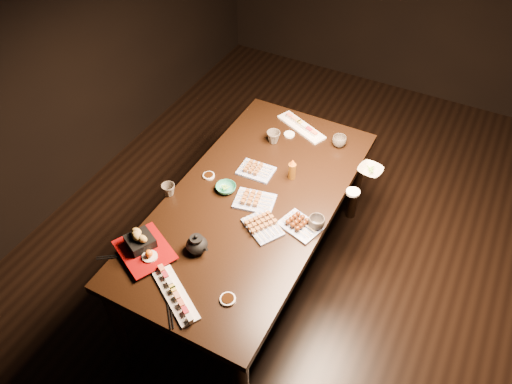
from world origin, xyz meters
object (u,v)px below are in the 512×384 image
yakitori_plate_right (263,225)px  teacup_mid_right (316,223)px  tempura_tray (144,246)px  dining_table (252,242)px  yakitori_plate_left (256,168)px  condiment_bottle (292,169)px  teacup_far_left (273,137)px  teacup_near_left (169,190)px  yakitori_plate_center (255,199)px  teacup_far_right (339,141)px  edamame_bowl_cream (370,170)px  sushi_platter_far (302,125)px  teapot (197,243)px  sushi_platter_near (175,293)px  edamame_bowl_green (226,188)px

yakitori_plate_right → teacup_mid_right: bearing=60.4°
tempura_tray → teacup_mid_right: tempura_tray is taller
dining_table → teacup_mid_right: 0.58m
yakitori_plate_left → condiment_bottle: 0.22m
tempura_tray → condiment_bottle: size_ratio=2.12×
dining_table → teacup_far_left: bearing=121.1°
dining_table → teacup_far_left: size_ratio=20.75×
teacup_near_left → dining_table: bearing=22.3°
dining_table → yakitori_plate_center: size_ratio=8.03×
tempura_tray → teacup_far_left: size_ratio=3.44×
teacup_far_right → teacup_mid_right: bearing=-78.8°
yakitori_plate_right → teacup_near_left: teacup_near_left is taller
yakitori_plate_left → edamame_bowl_cream: (0.61, 0.31, -0.01)m
tempura_tray → sushi_platter_far: bearing=104.6°
teacup_mid_right → teapot: 0.65m
tempura_tray → sushi_platter_near: bearing=0.1°
edamame_bowl_cream → teacup_far_right: size_ratio=1.61×
sushi_platter_far → yakitori_plate_center: 0.75m
tempura_tray → teacup_near_left: size_ratio=3.80×
sushi_platter_far → edamame_bowl_green: 0.76m
sushi_platter_near → sushi_platter_far: bearing=121.5°
dining_table → yakitori_plate_left: size_ratio=8.64×
edamame_bowl_green → condiment_bottle: bearing=43.4°
tempura_tray → teacup_mid_right: size_ratio=3.27×
teacup_near_left → yakitori_plate_center: bearing=20.5°
teacup_far_left → teapot: (0.04, -0.97, 0.02)m
teacup_mid_right → yakitori_plate_left: bearing=154.0°
dining_table → edamame_bowl_cream: bearing=63.5°
condiment_bottle → yakitori_plate_center: bearing=-109.5°
sushi_platter_near → sushi_platter_far: 1.48m
dining_table → teacup_near_left: teacup_near_left is taller
yakitori_plate_left → teacup_near_left: 0.54m
yakitori_plate_center → teacup_far_left: 0.55m
sushi_platter_near → teacup_near_left: teacup_near_left is taller
yakitori_plate_center → edamame_bowl_cream: yakitori_plate_center is taller
sushi_platter_near → yakitori_plate_right: bearing=104.8°
edamame_bowl_green → yakitori_plate_right: bearing=-26.2°
dining_table → yakitori_plate_center: 0.40m
teacup_mid_right → teacup_far_right: bearing=101.2°
sushi_platter_near → teacup_near_left: 0.70m
sushi_platter_far → yakitori_plate_center: (0.04, -0.75, 0.01)m
teacup_near_left → teacup_far_right: (0.71, 0.87, -0.00)m
edamame_bowl_green → condiment_bottle: 0.41m
sushi_platter_far → teacup_far_right: size_ratio=4.19×
dining_table → yakitori_plate_left: bearing=129.8°
dining_table → tempura_tray: 0.79m
tempura_tray → teapot: size_ratio=2.23×
yakitori_plate_center → teacup_far_left: teacup_far_left is taller
dining_table → sushi_platter_far: (-0.02, 0.74, 0.40)m
yakitori_plate_left → edamame_bowl_green: (-0.08, -0.22, -0.01)m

